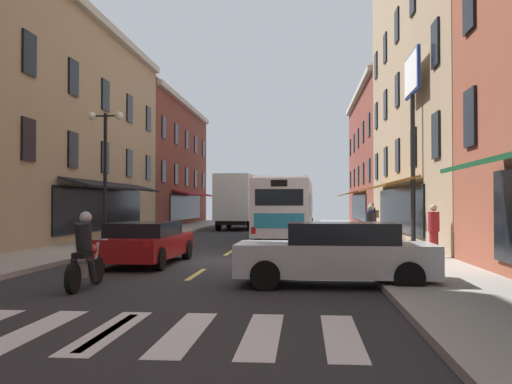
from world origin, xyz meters
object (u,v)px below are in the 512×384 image
billboard_sign (412,100)px  transit_bus (287,208)px  bicycle_near (121,235)px  motorcycle_rider (85,256)px  pedestrian_far (434,230)px  pedestrian_mid (371,229)px  sedan_far (255,216)px  pedestrian_near (372,220)px  box_truck (238,202)px  sedan_mid (337,253)px  sedan_near (146,242)px  street_lamp_twin (105,172)px

billboard_sign → transit_bus: bearing=125.1°
bicycle_near → motorcycle_rider: bearing=-75.1°
motorcycle_rider → pedestrian_far: size_ratio=1.24×
billboard_sign → pedestrian_mid: size_ratio=4.57×
sedan_far → pedestrian_near: bearing=-72.4°
box_truck → sedan_mid: box_truck is taller
pedestrian_near → transit_bus: bearing=36.3°
sedan_far → pedestrian_mid: pedestrian_mid is taller
sedan_near → pedestrian_far: (8.87, 1.59, 0.34)m
pedestrian_near → billboard_sign: bearing=172.4°
transit_bus → sedan_mid: 17.22m
pedestrian_near → street_lamp_twin: size_ratio=0.33×
motorcycle_rider → pedestrian_mid: (6.93, 7.23, 0.29)m
sedan_mid → pedestrian_mid: pedestrian_mid is taller
sedan_far → street_lamp_twin: bearing=-96.3°
billboard_sign → street_lamp_twin: 12.41m
pedestrian_far → street_lamp_twin: size_ratio=0.32×
sedan_near → bicycle_near: 7.30m
billboard_sign → street_lamp_twin: bearing=-175.1°
transit_bus → box_truck: 10.68m
box_truck → pedestrian_near: size_ratio=4.03×
box_truck → street_lamp_twin: street_lamp_twin is taller
sedan_far → bicycle_near: sedan_far is taller
sedan_far → motorcycle_rider: motorcycle_rider is taller
pedestrian_mid → street_lamp_twin: size_ratio=0.31×
sedan_near → pedestrian_far: size_ratio=2.79×
motorcycle_rider → transit_bus: bearing=78.1°
pedestrian_near → sedan_near: bearing=122.2°
pedestrian_far → street_lamp_twin: bearing=-8.9°
pedestrian_near → pedestrian_mid: bearing=152.7°
pedestrian_near → bicycle_near: bearing=88.6°
bicycle_near → pedestrian_far: (11.86, -5.06, 0.50)m
motorcycle_rider → bicycle_near: 11.93m
motorcycle_rider → pedestrian_far: pedestrian_far is taller
sedan_mid → street_lamp_twin: (-8.50, 8.74, 2.36)m
transit_bus → bicycle_near: (-6.86, -6.48, -1.11)m
sedan_near → pedestrian_mid: size_ratio=2.80×
billboard_sign → pedestrian_mid: bearing=-120.7°
pedestrian_far → transit_bus: bearing=-60.6°
box_truck → sedan_mid: (5.39, -27.11, -1.23)m
motorcycle_rider → street_lamp_twin: 10.38m
street_lamp_twin → pedestrian_mid: bearing=-13.5°
sedan_mid → pedestrian_near: size_ratio=2.51×
billboard_sign → box_truck: (-8.93, 17.34, -3.95)m
bicycle_near → pedestrian_near: pedestrian_near is taller
motorcycle_rider → bicycle_near: size_ratio=1.21×
box_truck → pedestrian_far: bearing=-67.9°
sedan_mid → pedestrian_mid: size_ratio=2.64×
billboard_sign → motorcycle_rider: size_ratio=3.68×
transit_bus → pedestrian_far: 12.60m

